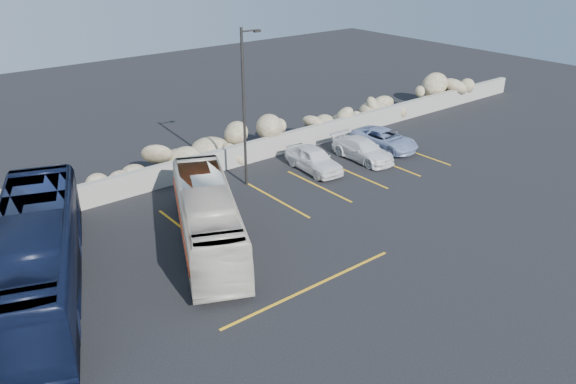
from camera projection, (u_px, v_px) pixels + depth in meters
ground at (335, 280)px, 21.24m from camera, size 90.00×90.00×0.00m
seawall at (180, 171)px, 29.53m from camera, size 60.00×0.40×1.20m
riprap_pile at (168, 152)px, 30.09m from camera, size 54.00×2.80×2.60m
parking_lines at (327, 198)px, 27.83m from camera, size 18.16×9.36×0.01m
lamppost at (245, 104)px, 27.65m from camera, size 1.14×0.18×8.00m
vintage_bus at (207, 217)px, 23.21m from camera, size 5.78×9.31×2.57m
tour_coach at (36, 256)px, 19.84m from camera, size 6.42×11.58×3.17m
car_a at (314, 159)px, 30.89m from camera, size 1.95×4.09×1.35m
car_c at (363, 150)px, 32.43m from camera, size 1.82×4.21×1.21m
car_d at (384, 139)px, 34.09m from camera, size 2.27×4.44×1.20m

